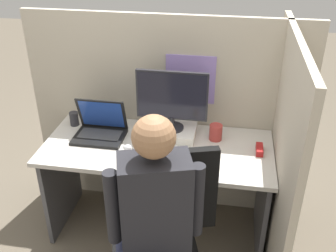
% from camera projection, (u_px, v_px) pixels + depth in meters
% --- Properties ---
extents(cubicle_panel_back, '(2.01, 0.05, 1.50)m').
position_uv_depth(cubicle_panel_back, '(167.00, 117.00, 2.88)').
color(cubicle_panel_back, '#B7AD99').
rests_on(cubicle_panel_back, ground).
extents(cubicle_panel_right, '(0.04, 1.30, 1.50)m').
position_uv_depth(cubicle_panel_right, '(280.00, 159.00, 2.40)').
color(cubicle_panel_right, '#B7AD99').
rests_on(cubicle_panel_right, ground).
extents(desk, '(1.51, 0.67, 0.72)m').
position_uv_depth(desk, '(158.00, 167.00, 2.67)').
color(desk, beige).
rests_on(desk, ground).
extents(paper_box, '(0.33, 0.25, 0.05)m').
position_uv_depth(paper_box, '(172.00, 132.00, 2.69)').
color(paper_box, white).
rests_on(paper_box, desk).
extents(monitor, '(0.47, 0.16, 0.41)m').
position_uv_depth(monitor, '(172.00, 98.00, 2.57)').
color(monitor, '#232328').
rests_on(monitor, paper_box).
extents(laptop, '(0.34, 0.26, 0.26)m').
position_uv_depth(laptop, '(100.00, 130.00, 2.67)').
color(laptop, black).
rests_on(laptop, desk).
extents(mouse, '(0.06, 0.05, 0.04)m').
position_uv_depth(mouse, '(128.00, 147.00, 2.53)').
color(mouse, silver).
rests_on(mouse, desk).
extents(stapler, '(0.04, 0.12, 0.04)m').
position_uv_depth(stapler, '(259.00, 150.00, 2.51)').
color(stapler, '#A31919').
rests_on(stapler, desk).
extents(carrot_toy, '(0.04, 0.15, 0.04)m').
position_uv_depth(carrot_toy, '(183.00, 164.00, 2.37)').
color(carrot_toy, orange).
rests_on(carrot_toy, desk).
extents(office_chair, '(0.58, 0.62, 1.00)m').
position_uv_depth(office_chair, '(165.00, 239.00, 2.13)').
color(office_chair, black).
rests_on(office_chair, ground).
extents(person, '(0.46, 0.48, 1.32)m').
position_uv_depth(person, '(150.00, 222.00, 1.89)').
color(person, '#282D4C').
rests_on(person, ground).
extents(coffee_mug, '(0.09, 0.09, 0.11)m').
position_uv_depth(coffee_mug, '(216.00, 132.00, 2.63)').
color(coffee_mug, '#A3332D').
rests_on(coffee_mug, desk).
extents(pen_cup, '(0.06, 0.06, 0.10)m').
position_uv_depth(pen_cup, '(74.00, 119.00, 2.81)').
color(pen_cup, '#28282D').
rests_on(pen_cup, desk).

